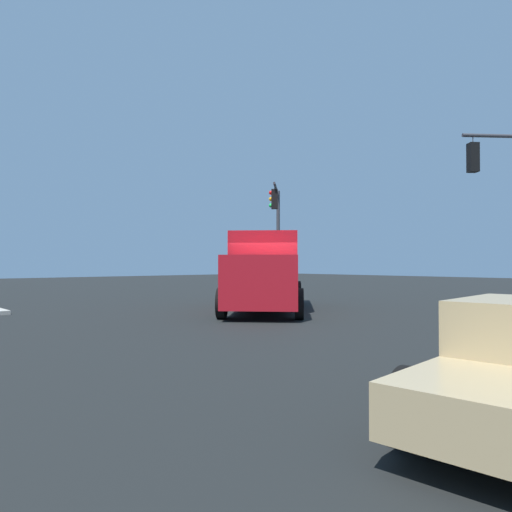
% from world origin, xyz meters
% --- Properties ---
extents(ground_plane, '(100.00, 100.00, 0.00)m').
position_xyz_m(ground_plane, '(0.00, 0.00, 0.00)').
color(ground_plane, black).
extents(delivery_truck, '(7.00, 7.19, 2.92)m').
position_xyz_m(delivery_truck, '(1.85, -1.21, 1.51)').
color(delivery_truck, '#AD141E').
rests_on(delivery_truck, ground).
extents(traffic_light_secondary, '(2.93, 3.16, 5.88)m').
position_xyz_m(traffic_light_secondary, '(6.58, -6.46, 3.87)').
color(traffic_light_secondary, '#38383D').
rests_on(traffic_light_secondary, ground).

